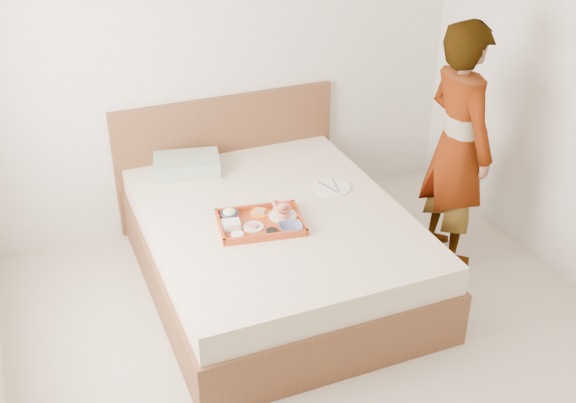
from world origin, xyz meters
The scene contains 16 objects.
ground centered at (0.00, 0.00, 0.00)m, with size 3.50×4.00×0.01m, color beige.
wall_back centered at (0.00, 2.00, 1.30)m, with size 3.50×0.01×2.60m, color silver.
bed centered at (-0.04, 1.00, 0.27)m, with size 1.65×2.00×0.53m, color brown.
headboard centered at (-0.04, 1.97, 0.47)m, with size 1.65×0.06×0.95m, color brown.
pillow centered at (-0.40, 1.75, 0.58)m, with size 0.45×0.31×0.11m, color #8EA08D.
tray centered at (-0.17, 0.89, 0.55)m, with size 0.51×0.37×0.05m, color #B0460F.
prawn_plate centered at (-0.01, 0.92, 0.55)m, with size 0.18×0.18×0.01m, color white.
navy_bowl_big centered at (-0.03, 0.75, 0.56)m, with size 0.14×0.14×0.04m, color #17204A.
sauce_dish centered at (-0.15, 0.75, 0.56)m, with size 0.07×0.07×0.03m, color black.
meat_plate centered at (-0.23, 0.86, 0.55)m, with size 0.13×0.13×0.01m, color white.
bread_plate centered at (-0.14, 1.00, 0.55)m, with size 0.12×0.12×0.01m, color orange.
salad_bowl centered at (-0.32, 1.03, 0.56)m, with size 0.11×0.11×0.03m, color #17204A.
plastic_tub centered at (-0.35, 0.90, 0.57)m, with size 0.11×0.09×0.05m, color silver.
cheese_round centered at (-0.35, 0.79, 0.56)m, with size 0.07×0.07×0.03m, color white.
dinner_plate centered at (0.43, 1.15, 0.54)m, with size 0.25×0.25×0.01m, color white.
person centered at (1.19, 0.86, 0.83)m, with size 0.60×0.40×1.66m, color white.
Camera 1 is at (-1.40, -2.52, 2.76)m, focal length 43.65 mm.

